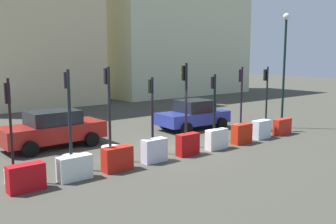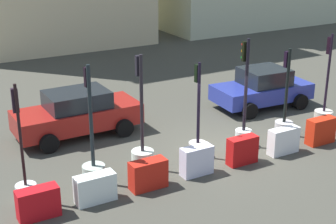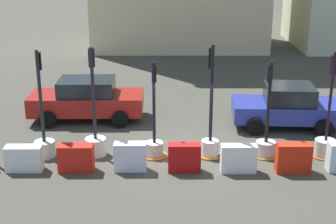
# 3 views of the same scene
# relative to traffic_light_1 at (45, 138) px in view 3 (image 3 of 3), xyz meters

# --- Properties ---
(ground_plane) EXTENTS (120.00, 120.00, 0.00)m
(ground_plane) POSITION_rel_traffic_light_1_xyz_m (4.59, 0.11, -0.64)
(ground_plane) COLOR #403F36
(traffic_light_1) EXTENTS (0.68, 0.68, 3.57)m
(traffic_light_1) POSITION_rel_traffic_light_1_xyz_m (0.00, 0.00, 0.00)
(traffic_light_1) COLOR #ABB8A9
(traffic_light_1) RESTS_ON ground_plane
(traffic_light_2) EXTENTS (0.70, 0.70, 3.63)m
(traffic_light_2) POSITION_rel_traffic_light_1_xyz_m (1.66, 0.13, 0.01)
(traffic_light_2) COLOR silver
(traffic_light_2) RESTS_ON ground_plane
(traffic_light_3) EXTENTS (0.83, 0.83, 3.17)m
(traffic_light_3) POSITION_rel_traffic_light_1_xyz_m (3.61, 0.01, -0.12)
(traffic_light_3) COLOR #BBB2AA
(traffic_light_3) RESTS_ON ground_plane
(traffic_light_4) EXTENTS (0.75, 0.75, 3.73)m
(traffic_light_4) POSITION_rel_traffic_light_1_xyz_m (5.44, -0.02, 0.08)
(traffic_light_4) COLOR silver
(traffic_light_4) RESTS_ON ground_plane
(traffic_light_5) EXTENTS (0.84, 0.84, 3.18)m
(traffic_light_5) POSITION_rel_traffic_light_1_xyz_m (7.28, 0.02, -0.11)
(traffic_light_5) COLOR #B5B1B2
(traffic_light_5) RESTS_ON ground_plane
(traffic_light_6) EXTENTS (0.92, 0.92, 3.50)m
(traffic_light_6) POSITION_rel_traffic_light_1_xyz_m (9.24, 0.03, -0.14)
(traffic_light_6) COLOR #B8B3A4
(traffic_light_6) RESTS_ON ground_plane
(construction_barrier_1) EXTENTS (1.12, 0.45, 0.80)m
(construction_barrier_1) POSITION_rel_traffic_light_1_xyz_m (-0.38, -1.08, -0.24)
(construction_barrier_1) COLOR silver
(construction_barrier_1) RESTS_ON ground_plane
(construction_barrier_2) EXTENTS (1.08, 0.47, 0.85)m
(construction_barrier_2) POSITION_rel_traffic_light_1_xyz_m (1.23, -1.10, -0.21)
(construction_barrier_2) COLOR red
(construction_barrier_2) RESTS_ON ground_plane
(construction_barrier_3) EXTENTS (1.00, 0.42, 0.90)m
(construction_barrier_3) POSITION_rel_traffic_light_1_xyz_m (2.90, -1.06, -0.19)
(construction_barrier_3) COLOR silver
(construction_barrier_3) RESTS_ON ground_plane
(construction_barrier_4) EXTENTS (1.00, 0.40, 0.89)m
(construction_barrier_4) POSITION_rel_traffic_light_1_xyz_m (4.56, -1.13, -0.19)
(construction_barrier_4) COLOR #B81111
(construction_barrier_4) RESTS_ON ground_plane
(construction_barrier_5) EXTENTS (1.09, 0.39, 0.88)m
(construction_barrier_5) POSITION_rel_traffic_light_1_xyz_m (6.22, -1.17, -0.20)
(construction_barrier_5) COLOR white
(construction_barrier_5) RESTS_ON ground_plane
(construction_barrier_6) EXTENTS (1.05, 0.43, 0.91)m
(construction_barrier_6) POSITION_rel_traffic_light_1_xyz_m (7.90, -1.16, -0.18)
(construction_barrier_6) COLOR red
(construction_barrier_6) RESTS_ON ground_plane
(car_red_compact) EXTENTS (4.47, 2.24, 1.65)m
(car_red_compact) POSITION_rel_traffic_light_1_xyz_m (0.84, 3.65, 0.19)
(car_red_compact) COLOR maroon
(car_red_compact) RESTS_ON ground_plane
(car_blue_estate) EXTENTS (4.13, 2.44, 1.62)m
(car_blue_estate) POSITION_rel_traffic_light_1_xyz_m (8.58, 2.86, 0.16)
(car_blue_estate) COLOR navy
(car_blue_estate) RESTS_ON ground_plane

